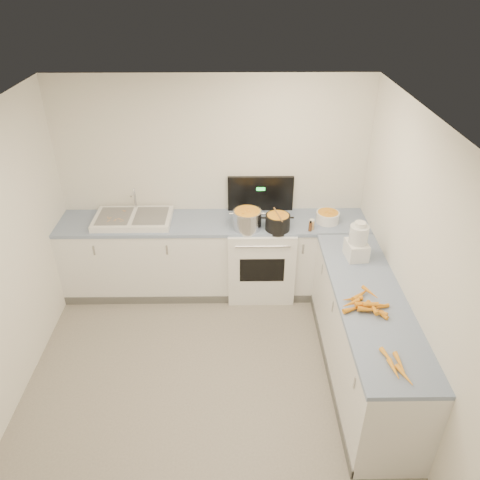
{
  "coord_description": "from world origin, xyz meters",
  "views": [
    {
      "loc": [
        0.25,
        -2.95,
        3.5
      ],
      "look_at": [
        0.3,
        1.1,
        1.05
      ],
      "focal_mm": 35.0,
      "sensor_mm": 36.0,
      "label": 1
    }
  ],
  "objects_px": {
    "food_processor": "(357,243)",
    "sink": "(133,219)",
    "steel_pot": "(247,220)",
    "mixing_bowl": "(328,217)",
    "spice_jar": "(312,225)",
    "extract_bottle": "(310,227)",
    "stove": "(260,256)",
    "black_pot": "(278,223)"
  },
  "relations": [
    {
      "from": "extract_bottle",
      "to": "spice_jar",
      "type": "distance_m",
      "value": 0.05
    },
    {
      "from": "spice_jar",
      "to": "food_processor",
      "type": "bearing_deg",
      "value": -58.08
    },
    {
      "from": "spice_jar",
      "to": "food_processor",
      "type": "height_order",
      "value": "food_processor"
    },
    {
      "from": "stove",
      "to": "steel_pot",
      "type": "height_order",
      "value": "stove"
    },
    {
      "from": "extract_bottle",
      "to": "spice_jar",
      "type": "bearing_deg",
      "value": 64.25
    },
    {
      "from": "steel_pot",
      "to": "spice_jar",
      "type": "relative_size",
      "value": 3.14
    },
    {
      "from": "stove",
      "to": "spice_jar",
      "type": "xyz_separation_m",
      "value": [
        0.54,
        -0.18,
        0.52
      ]
    },
    {
      "from": "black_pot",
      "to": "food_processor",
      "type": "bearing_deg",
      "value": -38.1
    },
    {
      "from": "stove",
      "to": "extract_bottle",
      "type": "height_order",
      "value": "stove"
    },
    {
      "from": "steel_pot",
      "to": "extract_bottle",
      "type": "distance_m",
      "value": 0.69
    },
    {
      "from": "steel_pot",
      "to": "food_processor",
      "type": "distance_m",
      "value": 1.23
    },
    {
      "from": "sink",
      "to": "spice_jar",
      "type": "xyz_separation_m",
      "value": [
        1.99,
        -0.19,
        0.01
      ]
    },
    {
      "from": "steel_pot",
      "to": "sink",
      "type": "bearing_deg",
      "value": 172.78
    },
    {
      "from": "food_processor",
      "to": "mixing_bowl",
      "type": "bearing_deg",
      "value": 101.98
    },
    {
      "from": "sink",
      "to": "steel_pot",
      "type": "relative_size",
      "value": 2.73
    },
    {
      "from": "spice_jar",
      "to": "stove",
      "type": "bearing_deg",
      "value": 161.86
    },
    {
      "from": "stove",
      "to": "extract_bottle",
      "type": "bearing_deg",
      "value": -22.8
    },
    {
      "from": "sink",
      "to": "black_pot",
      "type": "distance_m",
      "value": 1.63
    },
    {
      "from": "black_pot",
      "to": "spice_jar",
      "type": "relative_size",
      "value": 2.69
    },
    {
      "from": "extract_bottle",
      "to": "sink",
      "type": "bearing_deg",
      "value": 173.21
    },
    {
      "from": "sink",
      "to": "extract_bottle",
      "type": "relative_size",
      "value": 8.88
    },
    {
      "from": "mixing_bowl",
      "to": "spice_jar",
      "type": "relative_size",
      "value": 2.61
    },
    {
      "from": "sink",
      "to": "extract_bottle",
      "type": "distance_m",
      "value": 1.98
    },
    {
      "from": "food_processor",
      "to": "sink",
      "type": "bearing_deg",
      "value": 161.91
    },
    {
      "from": "stove",
      "to": "food_processor",
      "type": "distance_m",
      "value": 1.33
    },
    {
      "from": "stove",
      "to": "steel_pot",
      "type": "xyz_separation_m",
      "value": [
        -0.16,
        -0.15,
        0.56
      ]
    },
    {
      "from": "steel_pot",
      "to": "extract_bottle",
      "type": "xyz_separation_m",
      "value": [
        0.69,
        -0.07,
        -0.05
      ]
    },
    {
      "from": "sink",
      "to": "food_processor",
      "type": "height_order",
      "value": "food_processor"
    },
    {
      "from": "stove",
      "to": "mixing_bowl",
      "type": "height_order",
      "value": "stove"
    },
    {
      "from": "black_pot",
      "to": "extract_bottle",
      "type": "relative_size",
      "value": 2.79
    },
    {
      "from": "sink",
      "to": "stove",
      "type": "bearing_deg",
      "value": -0.62
    },
    {
      "from": "black_pot",
      "to": "food_processor",
      "type": "height_order",
      "value": "food_processor"
    },
    {
      "from": "stove",
      "to": "extract_bottle",
      "type": "xyz_separation_m",
      "value": [
        0.52,
        -0.22,
        0.51
      ]
    },
    {
      "from": "sink",
      "to": "steel_pot",
      "type": "bearing_deg",
      "value": -7.22
    },
    {
      "from": "steel_pot",
      "to": "black_pot",
      "type": "distance_m",
      "value": 0.33
    },
    {
      "from": "spice_jar",
      "to": "black_pot",
      "type": "bearing_deg",
      "value": -179.92
    },
    {
      "from": "sink",
      "to": "mixing_bowl",
      "type": "height_order",
      "value": "sink"
    },
    {
      "from": "mixing_bowl",
      "to": "extract_bottle",
      "type": "distance_m",
      "value": 0.3
    },
    {
      "from": "mixing_bowl",
      "to": "food_processor",
      "type": "relative_size",
      "value": 0.65
    },
    {
      "from": "sink",
      "to": "food_processor",
      "type": "relative_size",
      "value": 2.15
    },
    {
      "from": "steel_pot",
      "to": "food_processor",
      "type": "xyz_separation_m",
      "value": [
        1.06,
        -0.6,
        0.08
      ]
    },
    {
      "from": "sink",
      "to": "mixing_bowl",
      "type": "bearing_deg",
      "value": -0.91
    }
  ]
}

